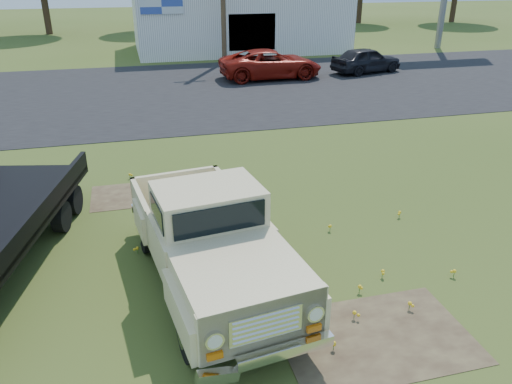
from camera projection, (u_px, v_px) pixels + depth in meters
The scene contains 8 objects.
ground at pixel (241, 254), 10.21m from camera, with size 140.00×140.00×0.00m, color #3A4F19.
asphalt_lot at pixel (170, 91), 23.44m from camera, with size 90.00×14.00×0.02m, color black.
dirt_patch_a at pixel (376, 338), 7.91m from camera, with size 3.00×2.00×0.01m, color #433124.
dirt_patch_b at pixel (135, 195), 12.84m from camera, with size 2.20×1.60×0.01m, color #433124.
commercial_building at pixel (238, 18), 34.51m from camera, with size 14.20×8.20×4.15m.
vintage_pickup_truck at pixel (210, 238), 8.81m from camera, with size 2.13×5.47×1.98m, color #C3B783, non-canonical shape.
red_pickup at pixel (271, 64), 25.86m from camera, with size 2.44×5.28×1.47m, color maroon.
dark_sedan at pixel (366, 60), 27.27m from camera, with size 1.61×4.00×1.36m, color black.
Camera 1 is at (-1.90, -8.57, 5.37)m, focal length 35.00 mm.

